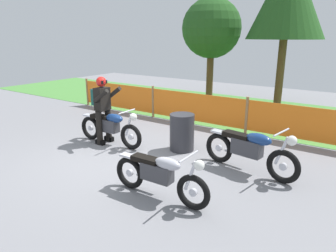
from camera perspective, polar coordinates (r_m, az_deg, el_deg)
name	(u,v)px	position (r m, az deg, el deg)	size (l,w,h in m)	color
ground	(120,159)	(7.01, -8.91, -6.00)	(24.00, 24.00, 0.02)	gray
grass_verge	(229,109)	(11.78, 11.30, 3.13)	(24.00, 5.14, 0.01)	#4C8C3D
barrier_fence	(195,107)	(9.42, 5.09, 3.45)	(9.84, 0.08, 1.05)	#997547
tree_leftmost	(212,29)	(12.99, 8.07, 17.41)	(2.37, 2.37, 4.12)	brown
motorcycle_lead	(110,127)	(7.81, -10.70, -0.14)	(1.99, 0.58, 0.94)	black
motorcycle_trailing	(250,150)	(6.30, 14.92, -4.24)	(2.07, 0.67, 0.98)	black
motorcycle_third	(160,175)	(5.15, -1.51, -8.98)	(1.88, 0.55, 0.89)	black
rider_lead	(102,106)	(7.83, -12.06, 3.58)	(0.69, 0.56, 1.69)	black
oil_drum	(182,132)	(7.30, 2.61, -1.16)	(0.58, 0.58, 0.88)	#2D2D33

